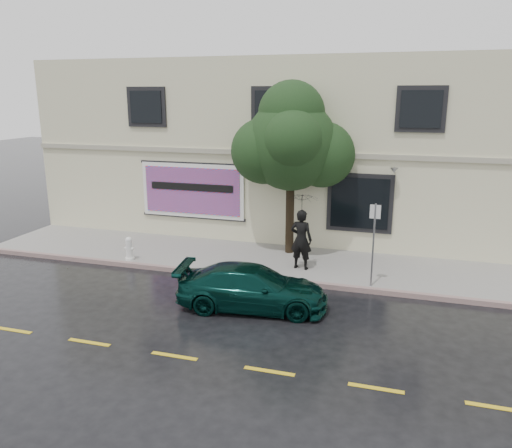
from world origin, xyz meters
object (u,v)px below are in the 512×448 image
(fire_hydrant, at_px, (129,249))
(pedestrian, at_px, (301,239))
(car, at_px, (252,287))
(street_tree, at_px, (291,145))

(fire_hydrant, bearing_deg, pedestrian, 15.12)
(car, bearing_deg, fire_hydrant, 58.38)
(pedestrian, height_order, street_tree, street_tree)
(car, relative_size, pedestrian, 2.07)
(car, distance_m, pedestrian, 3.23)
(car, xyz_separation_m, fire_hydrant, (-5.12, 2.30, -0.05))
(car, xyz_separation_m, pedestrian, (0.70, 3.10, 0.54))
(pedestrian, xyz_separation_m, street_tree, (-0.75, 1.60, 2.85))
(street_tree, bearing_deg, pedestrian, -64.86)
(car, relative_size, street_tree, 0.75)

